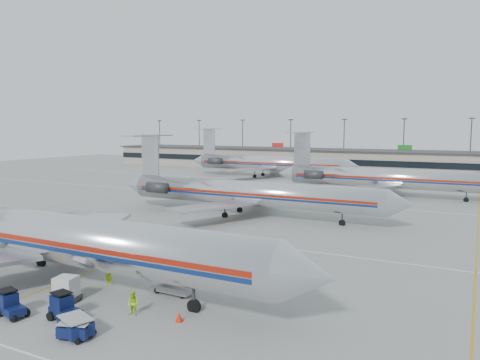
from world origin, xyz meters
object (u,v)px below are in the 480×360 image
Objects in this scene: jet_second_row at (244,193)px; belt_loader at (174,287)px; jet_foreground at (31,233)px; tug_center at (10,304)px; uld_container at (66,289)px.

belt_loader is (9.49, -30.56, -2.83)m from jet_second_row.
jet_foreground is 1.14× the size of jet_second_row.
jet_foreground is 9.05m from tug_center.
jet_foreground reaches higher than belt_loader.
jet_foreground reaches higher than tug_center.
uld_container reaches higher than tug_center.
jet_foreground is 13.51m from belt_loader.
jet_second_row is 39.25m from tug_center.
uld_container is (1.22, 3.70, 0.10)m from tug_center.
tug_center is at bearing -48.43° from jet_foreground.
jet_foreground is at bearing 147.10° from tug_center.
tug_center is at bearing -86.74° from jet_second_row.
belt_loader is at bearing 27.24° from uld_container.
jet_second_row is at bearing 84.03° from uld_container.
belt_loader is (7.26, 8.55, -0.30)m from tug_center.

